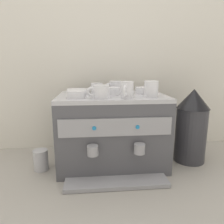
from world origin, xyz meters
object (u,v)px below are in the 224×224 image
ceramic_cup_3 (101,92)px  ceramic_bowl_2 (112,91)px  ceramic_bowl_1 (78,92)px  ceramic_cup_4 (127,90)px  ceramic_cup_1 (115,87)px  coffee_grinder (191,125)px  espresso_machine (112,130)px  ceramic_bowl_3 (76,95)px  ceramic_cup_2 (151,89)px  ceramic_bowl_0 (144,91)px  ceramic_cup_0 (97,88)px  milk_pitcher (41,160)px

ceramic_cup_3 → ceramic_bowl_2: (0.07, 0.12, -0.01)m
ceramic_bowl_1 → ceramic_cup_4: bearing=-32.7°
ceramic_cup_1 → ceramic_cup_3: (-0.10, -0.23, -0.00)m
ceramic_cup_3 → coffee_grinder: size_ratio=0.26×
ceramic_bowl_2 → ceramic_cup_1: bearing=74.8°
espresso_machine → ceramic_bowl_3: 0.31m
ceramic_cup_2 → ceramic_bowl_0: ceramic_cup_2 is taller
ceramic_cup_0 → coffee_grinder: ceramic_cup_0 is taller
ceramic_cup_2 → ceramic_bowl_2: 0.22m
ceramic_cup_1 → ceramic_cup_4: bearing=-81.6°
ceramic_cup_3 → ceramic_bowl_0: bearing=30.0°
ceramic_cup_4 → ceramic_bowl_3: ceramic_cup_4 is taller
ceramic_cup_0 → ceramic_bowl_3: size_ratio=1.08×
ceramic_cup_0 → ceramic_cup_2: 0.34m
ceramic_bowl_0 → ceramic_bowl_2: ceramic_bowl_2 is taller
ceramic_cup_0 → ceramic_cup_4: bearing=-55.7°
ceramic_bowl_0 → ceramic_bowl_3: bearing=-161.3°
ceramic_cup_2 → coffee_grinder: bearing=14.6°
espresso_machine → milk_pitcher: size_ratio=5.19×
ceramic_bowl_2 → ceramic_bowl_3: 0.22m
ceramic_bowl_0 → ceramic_bowl_1: 0.39m
coffee_grinder → milk_pitcher: coffee_grinder is taller
espresso_machine → ceramic_cup_4: size_ratio=5.83×
ceramic_bowl_3 → ceramic_cup_3: bearing=-9.2°
ceramic_cup_1 → ceramic_cup_2: ceramic_cup_2 is taller
ceramic_bowl_0 → ceramic_bowl_2: 0.20m
ceramic_cup_0 → milk_pitcher: (-0.33, -0.15, -0.39)m
ceramic_cup_4 → ceramic_bowl_3: (-0.26, 0.03, -0.03)m
ceramic_cup_3 → ceramic_bowl_0: (0.27, 0.15, -0.01)m
espresso_machine → ceramic_cup_0: size_ratio=5.72×
milk_pitcher → coffee_grinder: bearing=2.2°
ceramic_bowl_0 → coffee_grinder: ceramic_bowl_0 is taller
ceramic_cup_0 → ceramic_bowl_3: ceramic_cup_0 is taller
ceramic_cup_4 → ceramic_cup_1: bearing=98.4°
ceramic_cup_3 → ceramic_cup_4: ceramic_cup_4 is taller
espresso_machine → ceramic_bowl_2: (0.00, 0.01, 0.23)m
ceramic_cup_3 → ceramic_bowl_2: 0.14m
ceramic_bowl_3 → ceramic_bowl_2: bearing=26.8°
ceramic_bowl_2 → ceramic_bowl_3: bearing=-153.2°
ceramic_bowl_0 → milk_pitcher: size_ratio=0.89×
ceramic_cup_1 → coffee_grinder: bearing=-16.2°
ceramic_cup_0 → ceramic_cup_1: 0.12m
ceramic_bowl_1 → ceramic_bowl_2: bearing=-12.4°
coffee_grinder → ceramic_cup_0: bearing=168.7°
espresso_machine → milk_pitcher: espresso_machine is taller
ceramic_bowl_2 → milk_pitcher: ceramic_bowl_2 is taller
espresso_machine → ceramic_cup_1: ceramic_cup_1 is taller
ceramic_bowl_0 → ceramic_bowl_1: ceramic_bowl_0 is taller
ceramic_cup_0 → ceramic_bowl_2: bearing=-48.3°
ceramic_bowl_2 → espresso_machine: bearing=-90.5°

